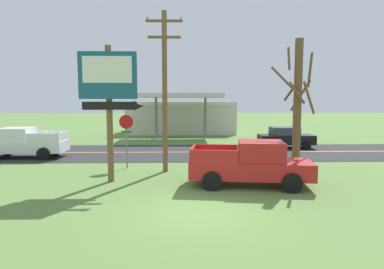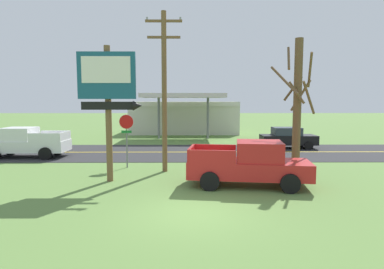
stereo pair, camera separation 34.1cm
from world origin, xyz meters
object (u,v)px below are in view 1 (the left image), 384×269
at_px(bare_tree, 297,104).
at_px(pickup_white_on_road, 23,143).
at_px(stop_sign, 126,131).
at_px(motel_sign, 110,91).
at_px(utility_pole, 165,87).
at_px(car_black_mid_lane, 286,138).
at_px(gas_station, 181,116).
at_px(pickup_red_parked_on_lawn, 252,164).

bearing_deg(bare_tree, pickup_white_on_road, 162.14).
bearing_deg(pickup_white_on_road, stop_sign, -25.27).
bearing_deg(stop_sign, bare_tree, -11.25).
bearing_deg(motel_sign, utility_pole, 43.93).
relative_size(pickup_white_on_road, car_black_mid_lane, 1.24).
xyz_separation_m(motel_sign, utility_pole, (2.32, 2.23, 0.24)).
relative_size(stop_sign, pickup_white_on_road, 0.57).
height_order(motel_sign, utility_pole, utility_pole).
height_order(utility_pole, car_black_mid_lane, utility_pole).
distance_m(utility_pole, pickup_white_on_road, 10.96).
xyz_separation_m(gas_station, pickup_red_parked_on_lawn, (3.19, -23.95, -0.98)).
relative_size(stop_sign, utility_pole, 0.36).
bearing_deg(pickup_red_parked_on_lawn, gas_station, 97.59).
relative_size(utility_pole, gas_station, 0.68).
bearing_deg(gas_station, utility_pole, -91.97).
height_order(gas_station, car_black_mid_lane, gas_station).
bearing_deg(bare_tree, motel_sign, -170.56).
xyz_separation_m(bare_tree, gas_station, (-5.92, 21.63, -1.59)).
height_order(stop_sign, gas_station, gas_station).
height_order(stop_sign, car_black_mid_lane, stop_sign).
bearing_deg(stop_sign, gas_station, 81.72).
relative_size(utility_pole, pickup_red_parked_on_lawn, 1.51).
xyz_separation_m(pickup_red_parked_on_lawn, car_black_mid_lane, (5.07, 11.49, -0.13)).
bearing_deg(motel_sign, pickup_red_parked_on_lawn, -7.58).
bearing_deg(gas_station, car_black_mid_lane, -56.45).
bearing_deg(pickup_white_on_road, gas_station, 58.35).
relative_size(motel_sign, gas_station, 0.51).
bearing_deg(utility_pole, gas_station, 88.03).
height_order(utility_pole, gas_station, utility_pole).
xyz_separation_m(bare_tree, pickup_white_on_road, (-16.06, 5.18, -2.57)).
bearing_deg(bare_tree, stop_sign, 168.75).
bearing_deg(car_black_mid_lane, pickup_white_on_road, -167.74).
height_order(stop_sign, utility_pole, utility_pole).
relative_size(bare_tree, car_black_mid_lane, 1.60).
relative_size(motel_sign, pickup_red_parked_on_lawn, 1.14).
relative_size(gas_station, pickup_red_parked_on_lawn, 2.22).
relative_size(motel_sign, pickup_white_on_road, 1.18).
bearing_deg(gas_station, pickup_red_parked_on_lawn, -82.41).
bearing_deg(pickup_red_parked_on_lawn, motel_sign, 172.42).
distance_m(pickup_red_parked_on_lawn, pickup_white_on_road, 15.30).
xyz_separation_m(stop_sign, gas_station, (2.89, 19.88, -0.08)).
height_order(stop_sign, pickup_red_parked_on_lawn, stop_sign).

